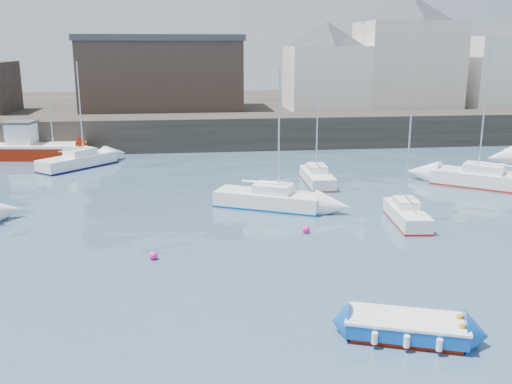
{
  "coord_description": "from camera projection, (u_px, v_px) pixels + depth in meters",
  "views": [
    {
      "loc": [
        -3.71,
        -18.22,
        9.32
      ],
      "look_at": [
        0.0,
        12.0,
        1.5
      ],
      "focal_mm": 40.0,
      "sensor_mm": 36.0,
      "label": 1
    }
  ],
  "objects": [
    {
      "name": "bldg_east_b",
      "position": [
        506.0,
        60.0,
        61.87
      ],
      "size": [
        11.88,
        11.88,
        9.95
      ],
      "color": "white",
      "rests_on": "land_strip"
    },
    {
      "name": "sailboat_c",
      "position": [
        407.0,
        214.0,
        30.85
      ],
      "size": [
        1.91,
        4.75,
        6.1
      ],
      "color": "white",
      "rests_on": "ground"
    },
    {
      "name": "land_strip",
      "position": [
        216.0,
        111.0,
        70.87
      ],
      "size": [
        90.0,
        32.0,
        2.8
      ],
      "primitive_type": "cube",
      "color": "#28231E",
      "rests_on": "ground"
    },
    {
      "name": "bldg_east_d",
      "position": [
        326.0,
        65.0,
        59.63
      ],
      "size": [
        11.14,
        11.14,
        8.95
      ],
      "color": "white",
      "rests_on": "land_strip"
    },
    {
      "name": "buoy_mid",
      "position": [
        306.0,
        233.0,
        29.3
      ],
      "size": [
        0.41,
        0.41,
        0.41
      ],
      "primitive_type": "sphere",
      "color": "#FF228C",
      "rests_on": "ground"
    },
    {
      "name": "quay_wall",
      "position": [
        226.0,
        132.0,
        53.55
      ],
      "size": [
        90.0,
        5.0,
        3.0
      ],
      "primitive_type": "cube",
      "color": "#28231E",
      "rests_on": "ground"
    },
    {
      "name": "warehouse",
      "position": [
        163.0,
        73.0,
        59.25
      ],
      "size": [
        16.4,
        10.4,
        7.6
      ],
      "color": "#3D2D26",
      "rests_on": "land_strip"
    },
    {
      "name": "buoy_far",
      "position": [
        261.0,
        195.0,
        36.71
      ],
      "size": [
        0.35,
        0.35,
        0.35
      ],
      "primitive_type": "sphere",
      "color": "#FF228C",
      "rests_on": "ground"
    },
    {
      "name": "sailboat_b",
      "position": [
        269.0,
        199.0,
        33.71
      ],
      "size": [
        6.59,
        4.62,
        8.17
      ],
      "color": "white",
      "rests_on": "ground"
    },
    {
      "name": "sailboat_h",
      "position": [
        78.0,
        161.0,
        44.89
      ],
      "size": [
        5.81,
        6.05,
        8.18
      ],
      "color": "white",
      "rests_on": "ground"
    },
    {
      "name": "blue_dinghy",
      "position": [
        406.0,
        327.0,
        18.63
      ],
      "size": [
        4.22,
        2.87,
        0.74
      ],
      "color": "maroon",
      "rests_on": "ground"
    },
    {
      "name": "sailboat_f",
      "position": [
        317.0,
        177.0,
        39.62
      ],
      "size": [
        1.78,
        5.19,
        6.69
      ],
      "color": "white",
      "rests_on": "ground"
    },
    {
      "name": "fishing_boat",
      "position": [
        33.0,
        147.0,
        48.37
      ],
      "size": [
        8.02,
        3.85,
        5.11
      ],
      "color": "maroon",
      "rests_on": "ground"
    },
    {
      "name": "water",
      "position": [
        297.0,
        316.0,
        20.27
      ],
      "size": [
        220.0,
        220.0,
        0.0
      ],
      "primitive_type": "plane",
      "color": "#2D4760",
      "rests_on": "ground"
    },
    {
      "name": "sailboat_d",
      "position": [
        488.0,
        179.0,
        38.62
      ],
      "size": [
        7.18,
        6.36,
        9.32
      ],
      "color": "white",
      "rests_on": "ground"
    },
    {
      "name": "bldg_east_a",
      "position": [
        407.0,
        51.0,
        60.82
      ],
      "size": [
        13.36,
        13.36,
        11.8
      ],
      "color": "beige",
      "rests_on": "land_strip"
    },
    {
      "name": "buoy_near",
      "position": [
        154.0,
        259.0,
        25.67
      ],
      "size": [
        0.39,
        0.39,
        0.39
      ],
      "primitive_type": "sphere",
      "color": "#FF228C",
      "rests_on": "ground"
    }
  ]
}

